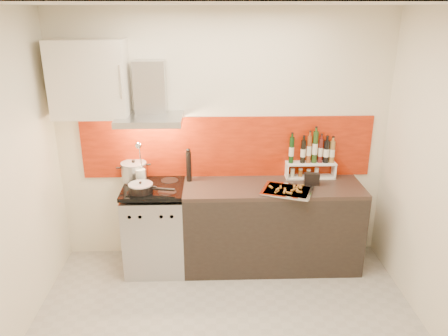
{
  "coord_description": "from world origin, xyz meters",
  "views": [
    {
      "loc": [
        -0.13,
        -2.92,
        2.58
      ],
      "look_at": [
        0.0,
        0.95,
        1.15
      ],
      "focal_mm": 35.0,
      "sensor_mm": 36.0,
      "label": 1
    }
  ],
  "objects_px": {
    "counter": "(272,226)",
    "baking_tray": "(287,191)",
    "stock_pot": "(134,171)",
    "saute_pan": "(142,188)",
    "range_stove": "(156,228)",
    "pepper_mill": "(189,165)"
  },
  "relations": [
    {
      "from": "stock_pot",
      "to": "counter",
      "type": "bearing_deg",
      "value": -7.05
    },
    {
      "from": "stock_pot",
      "to": "pepper_mill",
      "type": "bearing_deg",
      "value": -1.75
    },
    {
      "from": "counter",
      "to": "pepper_mill",
      "type": "relative_size",
      "value": 5.13
    },
    {
      "from": "counter",
      "to": "baking_tray",
      "type": "bearing_deg",
      "value": -56.29
    },
    {
      "from": "stock_pot",
      "to": "baking_tray",
      "type": "bearing_deg",
      "value": -12.66
    },
    {
      "from": "pepper_mill",
      "to": "stock_pot",
      "type": "bearing_deg",
      "value": 178.25
    },
    {
      "from": "pepper_mill",
      "to": "saute_pan",
      "type": "bearing_deg",
      "value": -146.01
    },
    {
      "from": "pepper_mill",
      "to": "baking_tray",
      "type": "height_order",
      "value": "pepper_mill"
    },
    {
      "from": "counter",
      "to": "pepper_mill",
      "type": "bearing_deg",
      "value": 169.51
    },
    {
      "from": "saute_pan",
      "to": "pepper_mill",
      "type": "height_order",
      "value": "pepper_mill"
    },
    {
      "from": "stock_pot",
      "to": "baking_tray",
      "type": "relative_size",
      "value": 0.46
    },
    {
      "from": "counter",
      "to": "stock_pot",
      "type": "xyz_separation_m",
      "value": [
        -1.41,
        0.17,
        0.56
      ]
    },
    {
      "from": "baking_tray",
      "to": "stock_pot",
      "type": "bearing_deg",
      "value": 167.34
    },
    {
      "from": "range_stove",
      "to": "stock_pot",
      "type": "relative_size",
      "value": 3.5
    },
    {
      "from": "counter",
      "to": "stock_pot",
      "type": "relative_size",
      "value": 6.93
    },
    {
      "from": "stock_pot",
      "to": "saute_pan",
      "type": "height_order",
      "value": "stock_pot"
    },
    {
      "from": "stock_pot",
      "to": "saute_pan",
      "type": "relative_size",
      "value": 0.58
    },
    {
      "from": "range_stove",
      "to": "counter",
      "type": "relative_size",
      "value": 0.51
    },
    {
      "from": "range_stove",
      "to": "saute_pan",
      "type": "xyz_separation_m",
      "value": [
        -0.09,
        -0.14,
        0.51
      ]
    },
    {
      "from": "range_stove",
      "to": "baking_tray",
      "type": "height_order",
      "value": "baking_tray"
    },
    {
      "from": "counter",
      "to": "baking_tray",
      "type": "xyz_separation_m",
      "value": [
        0.11,
        -0.17,
        0.47
      ]
    },
    {
      "from": "range_stove",
      "to": "stock_pot",
      "type": "height_order",
      "value": "stock_pot"
    }
  ]
}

